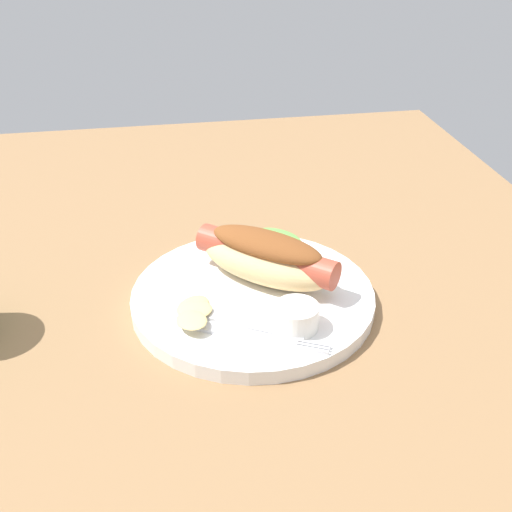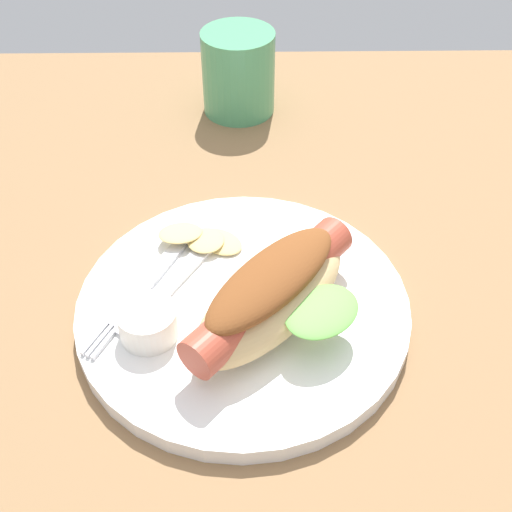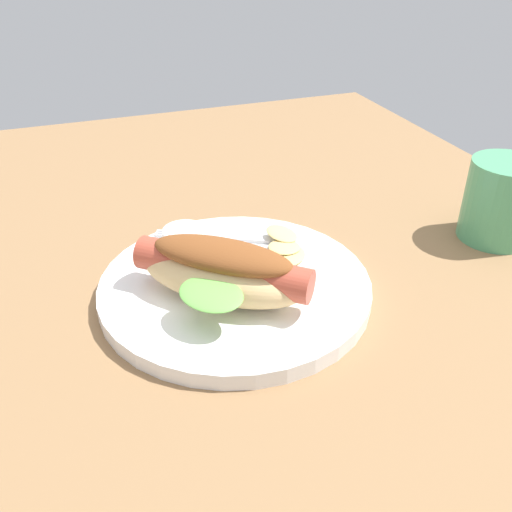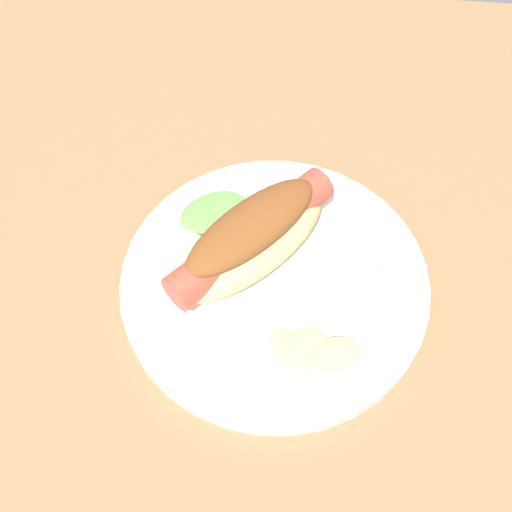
% 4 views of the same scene
% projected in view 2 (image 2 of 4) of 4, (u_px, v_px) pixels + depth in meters
% --- Properties ---
extents(ground_plane, '(1.20, 0.90, 0.02)m').
position_uv_depth(ground_plane, '(256.00, 314.00, 0.54)').
color(ground_plane, olive).
extents(plate, '(0.26, 0.26, 0.02)m').
position_uv_depth(plate, '(249.00, 308.00, 0.52)').
color(plate, white).
rests_on(plate, ground_plane).
extents(hot_dog, '(0.15, 0.16, 0.06)m').
position_uv_depth(hot_dog, '(279.00, 294.00, 0.48)').
color(hot_dog, '#DBB77A').
rests_on(hot_dog, plate).
extents(sauce_ramekin, '(0.04, 0.04, 0.03)m').
position_uv_depth(sauce_ramekin, '(154.00, 323.00, 0.48)').
color(sauce_ramekin, white).
rests_on(sauce_ramekin, plate).
extents(fork, '(0.08, 0.14, 0.00)m').
position_uv_depth(fork, '(153.00, 284.00, 0.52)').
color(fork, silver).
rests_on(fork, plate).
extents(knife, '(0.08, 0.12, 0.00)m').
position_uv_depth(knife, '(180.00, 281.00, 0.53)').
color(knife, silver).
rests_on(knife, plate).
extents(chips_pile, '(0.08, 0.05, 0.01)m').
position_uv_depth(chips_pile, '(208.00, 239.00, 0.56)').
color(chips_pile, '#D9BD72').
rests_on(chips_pile, plate).
extents(drinking_cup, '(0.08, 0.08, 0.09)m').
position_uv_depth(drinking_cup, '(243.00, 73.00, 0.72)').
color(drinking_cup, '#4C9E6B').
rests_on(drinking_cup, ground_plane).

